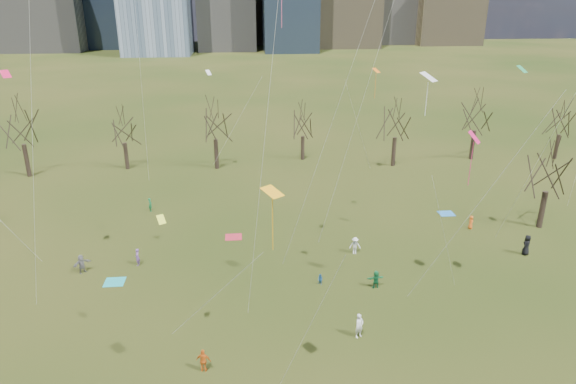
{
  "coord_description": "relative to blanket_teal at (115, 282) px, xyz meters",
  "views": [
    {
      "loc": [
        -3.62,
        -26.43,
        21.78
      ],
      "look_at": [
        0.0,
        12.0,
        7.0
      ],
      "focal_mm": 32.0,
      "sensor_mm": 36.0,
      "label": 1
    }
  ],
  "objects": [
    {
      "name": "ground",
      "position": [
        14.28,
        -11.08,
        -0.01
      ],
      "size": [
        500.0,
        500.0,
        0.0
      ],
      "primitive_type": "plane",
      "color": "black",
      "rests_on": "ground"
    },
    {
      "name": "bare_tree_row",
      "position": [
        14.19,
        26.15,
        6.1
      ],
      "size": [
        113.04,
        29.8,
        9.5
      ],
      "color": "black",
      "rests_on": "ground"
    },
    {
      "name": "blanket_teal",
      "position": [
        0.0,
        0.0,
        0.0
      ],
      "size": [
        1.6,
        1.5,
        0.03
      ],
      "primitive_type": "cube",
      "color": "teal",
      "rests_on": "ground"
    },
    {
      "name": "blanket_navy",
      "position": [
        32.26,
        11.09,
        0.0
      ],
      "size": [
        1.6,
        1.5,
        0.03
      ],
      "primitive_type": "cube",
      "color": "#2975C2",
      "rests_on": "ground"
    },
    {
      "name": "blanket_crimson",
      "position": [
        9.6,
        7.47,
        0.0
      ],
      "size": [
        1.6,
        1.5,
        0.03
      ],
      "primitive_type": "cube",
      "color": "#BA2537",
      "rests_on": "ground"
    },
    {
      "name": "person_1",
      "position": [
        18.21,
        -8.9,
        0.88
      ],
      "size": [
        0.78,
        0.7,
        1.79
      ],
      "primitive_type": "imported",
      "rotation": [
        0.0,
        0.0,
        0.54
      ],
      "color": "white",
      "rests_on": "ground"
    },
    {
      "name": "person_4",
      "position": [
        7.89,
        -11.38,
        0.78
      ],
      "size": [
        1.0,
        0.59,
        1.59
      ],
      "primitive_type": "imported",
      "rotation": [
        0.0,
        0.0,
        2.91
      ],
      "color": "orange",
      "rests_on": "ground"
    },
    {
      "name": "person_5",
      "position": [
        20.94,
        -2.79,
        0.73
      ],
      "size": [
        1.43,
        0.61,
        1.5
      ],
      "primitive_type": "imported",
      "rotation": [
        0.0,
        0.0,
        3.27
      ],
      "color": "#19713D",
      "rests_on": "ground"
    },
    {
      "name": "person_6",
      "position": [
        35.8,
        1.44,
        0.93
      ],
      "size": [
        1.1,
        1.04,
        1.9
      ],
      "primitive_type": "imported",
      "rotation": [
        0.0,
        0.0,
        3.8
      ],
      "color": "black",
      "rests_on": "ground"
    },
    {
      "name": "person_7",
      "position": [
        1.42,
        2.72,
        0.76
      ],
      "size": [
        0.4,
        0.59,
        1.55
      ],
      "primitive_type": "imported",
      "rotation": [
        0.0,
        0.0,
        4.65
      ],
      "color": "#7D50A1",
      "rests_on": "ground"
    },
    {
      "name": "person_8",
      "position": [
        16.61,
        -1.94,
        0.45
      ],
      "size": [
        0.56,
        0.57,
        0.93
      ],
      "primitive_type": "imported",
      "rotation": [
        0.0,
        0.0,
        5.43
      ],
      "color": "#235E9B",
      "rests_on": "ground"
    },
    {
      "name": "person_9",
      "position": [
        20.54,
        3.08,
        0.78
      ],
      "size": [
        1.07,
        0.66,
        1.59
      ],
      "primitive_type": "imported",
      "rotation": [
        0.0,
        0.0,
        6.21
      ],
      "color": "silver",
      "rests_on": "ground"
    },
    {
      "name": "person_11",
      "position": [
        -3.0,
        1.85,
        0.81
      ],
      "size": [
        1.46,
        1.37,
        1.64
      ],
      "primitive_type": "imported",
      "rotation": [
        0.0,
        0.0,
        0.72
      ],
      "color": "slate",
      "rests_on": "ground"
    },
    {
      "name": "person_12",
      "position": [
        33.2,
        7.23,
        0.67
      ],
      "size": [
        0.55,
        0.74,
        1.38
      ],
      "primitive_type": "imported",
      "rotation": [
        0.0,
        0.0,
        1.4
      ],
      "color": "orange",
      "rests_on": "ground"
    },
    {
      "name": "person_13",
      "position": [
        0.66,
        14.75,
        0.74
      ],
      "size": [
        0.44,
        0.6,
        1.51
      ],
      "primitive_type": "imported",
      "rotation": [
        0.0,
        0.0,
        1.73
      ],
      "color": "#1B7C42",
      "rests_on": "ground"
    },
    {
      "name": "kites_airborne",
      "position": [
        17.65,
        0.22,
        13.31
      ],
      "size": [
        56.93,
        48.58,
        29.91
      ],
      "color": "#FFAD15",
      "rests_on": "ground"
    }
  ]
}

